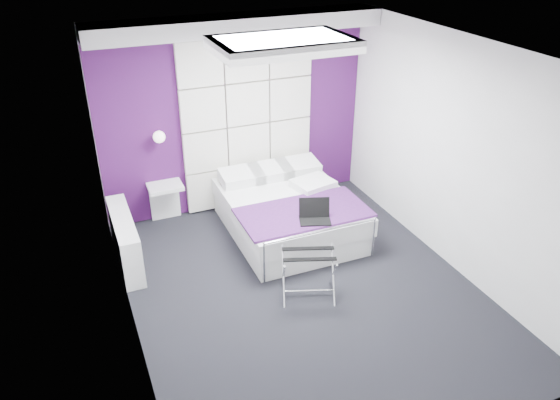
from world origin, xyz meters
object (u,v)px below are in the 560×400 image
(luggage_rack, at_px, (308,275))
(bed, at_px, (288,212))
(wall_lamp, at_px, (158,136))
(radiator, at_px, (125,240))
(laptop, at_px, (313,215))
(nightstand, at_px, (165,187))

(luggage_rack, bearing_deg, bed, 95.61)
(wall_lamp, bearing_deg, bed, -31.53)
(wall_lamp, xyz_separation_m, radiator, (-0.64, -0.76, -0.92))
(wall_lamp, height_order, laptop, wall_lamp)
(nightstand, bearing_deg, bed, -30.39)
(nightstand, xyz_separation_m, luggage_rack, (1.05, -2.12, -0.26))
(radiator, xyz_separation_m, laptop, (2.05, -0.75, 0.28))
(radiator, height_order, luggage_rack, radiator)
(bed, distance_m, nightstand, 1.62)
(bed, xyz_separation_m, laptop, (0.03, -0.66, 0.31))
(nightstand, relative_size, laptop, 1.24)
(wall_lamp, relative_size, radiator, 0.12)
(radiator, relative_size, bed, 0.65)
(radiator, xyz_separation_m, bed, (2.03, -0.09, -0.02))
(bed, relative_size, laptop, 5.25)
(radiator, bearing_deg, wall_lamp, 49.90)
(nightstand, distance_m, luggage_rack, 2.38)
(wall_lamp, relative_size, luggage_rack, 0.27)
(radiator, relative_size, laptop, 3.39)
(laptop, bearing_deg, wall_lamp, 152.14)
(nightstand, xyz_separation_m, laptop, (1.41, -1.47, 0.05))
(wall_lamp, bearing_deg, laptop, -46.91)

